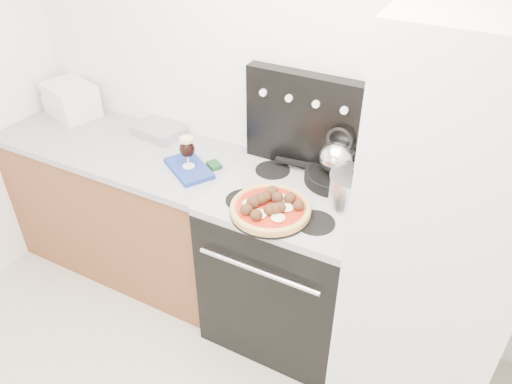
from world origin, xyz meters
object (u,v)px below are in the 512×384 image
Objects in this scene: fridge at (442,237)px; stove_body at (289,268)px; pizza at (271,207)px; skillet at (336,176)px; base_cabinet at (130,208)px; beer_glass at (187,152)px; tea_kettle at (338,154)px; stock_pot at (353,192)px; toaster_oven at (71,99)px; oven_mitt at (189,168)px; pizza_pan at (270,213)px.

stove_body is at bearing 177.95° from fridge.
skillet is (0.17, 0.39, -0.01)m from pizza.
beer_glass is at bearing -5.69° from base_cabinet.
tea_kettle is (0.14, 0.21, 0.64)m from stove_body.
fridge is 8.70× the size of stock_pot.
beer_glass reaches higher than pizza.
skillet is (0.72, 0.24, -0.06)m from beer_glass.
toaster_oven is 0.87× the size of pizza.
fridge reaches higher than toaster_oven.
oven_mitt is 0.76m from skillet.
beer_glass is 0.79× the size of stock_pot.
beer_glass reaches higher than stock_pot.
pizza_pan is at bearing -10.88° from base_cabinet.
pizza_pan is at bearing 4.00° from toaster_oven.
oven_mitt reaches higher than stove_body.
skillet is 0.13m from tea_kettle.
toaster_oven is at bearing -171.14° from tea_kettle.
stock_pot is (0.31, 0.23, 0.04)m from pizza.
oven_mitt is at bearing 164.38° from pizza_pan.
stove_body is at bearing -1.30° from base_cabinet.
skillet is (0.14, 0.21, 0.51)m from stove_body.
fridge is at bearing -14.71° from tea_kettle.
oven_mitt is at bearing -177.32° from stove_body.
tea_kettle is (1.25, 0.18, 0.65)m from base_cabinet.
toaster_oven is at bearing -179.04° from skillet.
tea_kettle is (0.72, 0.24, 0.07)m from beer_glass.
skillet is at bearing 66.96° from pizza_pan.
base_cabinet is 8.40× the size of beer_glass.
toaster_oven is 1.58× the size of tea_kettle.
base_cabinet is 3.92× the size of pizza_pan.
fridge reaches higher than beer_glass.
pizza is at bearing -105.14° from tea_kettle.
pizza_pan is at bearing -142.73° from stock_pot.
stove_body is 0.55m from pizza.
fridge is 2.31m from toaster_oven.
fridge is 1.28m from beer_glass.
beer_glass is 0.85× the size of tea_kettle.
beer_glass is 0.47× the size of pizza.
pizza reaches higher than oven_mitt.
base_cabinet is 1.11m from stove_body.
stove_body is 1.70m from toaster_oven.
toaster_oven is 1.85× the size of beer_glass.
tea_kettle is (1.74, 0.03, 0.08)m from toaster_oven.
toaster_oven is at bearing 167.05° from pizza_pan.
skillet reaches higher than base_cabinet.
tea_kettle reaches higher than stove_body.
pizza is (-0.00, -0.00, 0.03)m from pizza_pan.
tea_kettle is at bearing 18.07° from oven_mitt.
stove_body is 0.52m from pizza_pan.
stock_pot is at bearing -48.77° from skillet.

